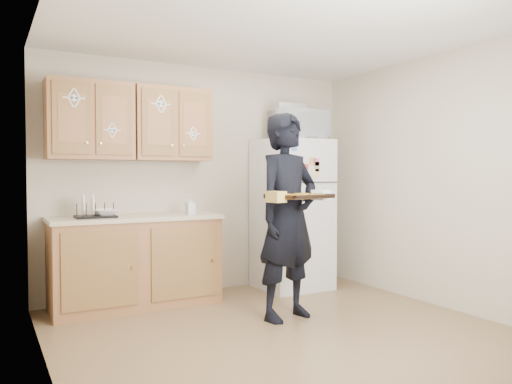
% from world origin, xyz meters
% --- Properties ---
extents(floor, '(3.60, 3.60, 0.00)m').
position_xyz_m(floor, '(0.00, 0.00, 0.00)').
color(floor, brown).
rests_on(floor, ground).
extents(ceiling, '(3.60, 3.60, 0.00)m').
position_xyz_m(ceiling, '(0.00, 0.00, 2.50)').
color(ceiling, white).
rests_on(ceiling, wall_back).
extents(wall_back, '(3.60, 0.04, 2.50)m').
position_xyz_m(wall_back, '(0.00, 1.80, 1.25)').
color(wall_back, '#BEB19A').
rests_on(wall_back, floor).
extents(wall_front, '(3.60, 0.04, 2.50)m').
position_xyz_m(wall_front, '(0.00, -1.80, 1.25)').
color(wall_front, '#BEB19A').
rests_on(wall_front, floor).
extents(wall_left, '(0.04, 3.60, 2.50)m').
position_xyz_m(wall_left, '(-1.80, 0.00, 1.25)').
color(wall_left, '#BEB19A').
rests_on(wall_left, floor).
extents(wall_right, '(0.04, 3.60, 2.50)m').
position_xyz_m(wall_right, '(1.80, 0.00, 1.25)').
color(wall_right, '#BEB19A').
rests_on(wall_right, floor).
extents(refrigerator, '(0.75, 0.70, 1.70)m').
position_xyz_m(refrigerator, '(0.95, 1.43, 0.85)').
color(refrigerator, silver).
rests_on(refrigerator, floor).
extents(base_cabinet, '(1.60, 0.60, 0.86)m').
position_xyz_m(base_cabinet, '(-0.85, 1.48, 0.43)').
color(base_cabinet, '#935633').
rests_on(base_cabinet, floor).
extents(countertop, '(1.64, 0.64, 0.04)m').
position_xyz_m(countertop, '(-0.85, 1.48, 0.88)').
color(countertop, beige).
rests_on(countertop, base_cabinet).
extents(upper_cab_left, '(0.80, 0.33, 0.75)m').
position_xyz_m(upper_cab_left, '(-1.25, 1.61, 1.83)').
color(upper_cab_left, '#935633').
rests_on(upper_cab_left, wall_back).
extents(upper_cab_right, '(0.80, 0.33, 0.75)m').
position_xyz_m(upper_cab_right, '(-0.43, 1.61, 1.83)').
color(upper_cab_right, '#935633').
rests_on(upper_cab_right, wall_back).
extents(cereal_box, '(0.20, 0.07, 0.32)m').
position_xyz_m(cereal_box, '(1.47, 1.67, 0.16)').
color(cereal_box, '#E5B351').
rests_on(cereal_box, floor).
extents(person, '(0.76, 0.59, 1.86)m').
position_xyz_m(person, '(0.25, 0.41, 0.93)').
color(person, black).
rests_on(person, floor).
extents(baking_tray, '(0.57, 0.47, 0.04)m').
position_xyz_m(baking_tray, '(0.18, 0.12, 1.11)').
color(baking_tray, black).
rests_on(baking_tray, person).
extents(pizza_front_left, '(0.16, 0.16, 0.02)m').
position_xyz_m(pizza_front_left, '(0.09, 0.02, 1.13)').
color(pizza_front_left, orange).
rests_on(pizza_front_left, baking_tray).
extents(pizza_front_right, '(0.16, 0.16, 0.02)m').
position_xyz_m(pizza_front_right, '(0.31, 0.07, 1.13)').
color(pizza_front_right, orange).
rests_on(pizza_front_right, baking_tray).
extents(pizza_back_left, '(0.16, 0.16, 0.02)m').
position_xyz_m(pizza_back_left, '(0.05, 0.18, 1.13)').
color(pizza_back_left, orange).
rests_on(pizza_back_left, baking_tray).
extents(pizza_back_right, '(0.16, 0.16, 0.02)m').
position_xyz_m(pizza_back_right, '(0.28, 0.23, 1.13)').
color(pizza_back_right, orange).
rests_on(pizza_back_right, baking_tray).
extents(microwave, '(0.62, 0.44, 0.33)m').
position_xyz_m(microwave, '(1.00, 1.38, 1.87)').
color(microwave, silver).
rests_on(microwave, refrigerator).
extents(foil_pan, '(0.36, 0.28, 0.07)m').
position_xyz_m(foil_pan, '(0.89, 1.41, 2.07)').
color(foil_pan, '#B2B1B9').
rests_on(foil_pan, microwave).
extents(dish_rack, '(0.38, 0.29, 0.15)m').
position_xyz_m(dish_rack, '(-1.24, 1.43, 0.97)').
color(dish_rack, black).
rests_on(dish_rack, countertop).
extents(bowl, '(0.26, 0.26, 0.06)m').
position_xyz_m(bowl, '(-1.15, 1.43, 0.95)').
color(bowl, white).
rests_on(bowl, dish_rack).
extents(soap_bottle, '(0.09, 0.09, 0.18)m').
position_xyz_m(soap_bottle, '(-0.31, 1.39, 0.99)').
color(soap_bottle, silver).
rests_on(soap_bottle, countertop).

